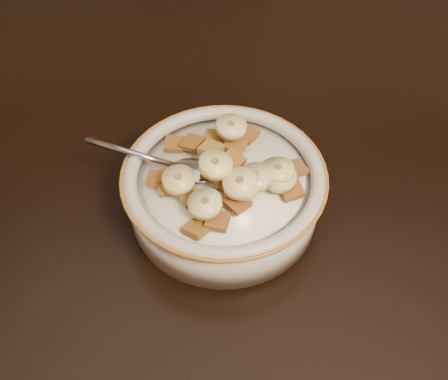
{
  "coord_description": "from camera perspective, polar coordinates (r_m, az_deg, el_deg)",
  "views": [
    {
      "loc": [
        -0.0,
        -0.37,
        1.16
      ],
      "look_at": [
        -0.01,
        -0.04,
        0.78
      ],
      "focal_mm": 40.0,
      "sensor_mm": 36.0,
      "label": 1
    }
  ],
  "objects": [
    {
      "name": "cereal_square_3",
      "position": [
        0.52,
        -1.13,
        5.94
      ],
      "size": [
        0.02,
        0.02,
        0.01
      ],
      "primitive_type": "cube",
      "rotation": [
        -0.12,
        0.09,
        2.98
      ],
      "color": "brown",
      "rests_on": "milk"
    },
    {
      "name": "cereal_square_16",
      "position": [
        0.48,
        7.77,
        -0.02
      ],
      "size": [
        0.03,
        0.03,
        0.01
      ],
      "primitive_type": "cube",
      "rotation": [
        -0.15,
        -0.04,
        1.88
      ],
      "color": "brown",
      "rests_on": "milk"
    },
    {
      "name": "banana_slice_0",
      "position": [
        0.47,
        -5.21,
        1.14
      ],
      "size": [
        0.04,
        0.04,
        0.01
      ],
      "primitive_type": "cylinder",
      "rotation": [
        -0.03,
        -0.07,
        2.61
      ],
      "color": "beige",
      "rests_on": "milk"
    },
    {
      "name": "table",
      "position": [
        0.57,
        1.03,
        -0.11
      ],
      "size": [
        1.41,
        0.91,
        0.04
      ],
      "primitive_type": "cube",
      "rotation": [
        0.0,
        0.0,
        0.01
      ],
      "color": "black",
      "rests_on": "floor"
    },
    {
      "name": "banana_slice_2",
      "position": [
        0.45,
        1.81,
        0.78
      ],
      "size": [
        0.03,
        0.03,
        0.02
      ],
      "primitive_type": "cylinder",
      "rotation": [
        0.1,
        -0.11,
        0.08
      ],
      "color": "#F9DA9B",
      "rests_on": "milk"
    },
    {
      "name": "banana_slice_3",
      "position": [
        0.47,
        6.41,
        1.45
      ],
      "size": [
        0.03,
        0.03,
        0.02
      ],
      "primitive_type": "cylinder",
      "rotation": [
        -0.12,
        -0.13,
        3.06
      ],
      "color": "#E1D289",
      "rests_on": "milk"
    },
    {
      "name": "cereal_square_1",
      "position": [
        0.48,
        -6.36,
        0.56
      ],
      "size": [
        0.02,
        0.02,
        0.01
      ],
      "primitive_type": "cube",
      "rotation": [
        0.13,
        -0.11,
        0.23
      ],
      "color": "olive",
      "rests_on": "milk"
    },
    {
      "name": "cereal_square_5",
      "position": [
        0.46,
        1.55,
        -1.5
      ],
      "size": [
        0.03,
        0.03,
        0.01
      ],
      "primitive_type": "cube",
      "rotation": [
        0.04,
        -0.03,
        2.33
      ],
      "color": "brown",
      "rests_on": "milk"
    },
    {
      "name": "cereal_square_12",
      "position": [
        0.49,
        8.07,
        2.42
      ],
      "size": [
        0.03,
        0.03,
        0.01
      ],
      "primitive_type": "cube",
      "rotation": [
        -0.05,
        0.13,
        1.99
      ],
      "color": "brown",
      "rests_on": "milk"
    },
    {
      "name": "cereal_square_8",
      "position": [
        0.47,
        -1.38,
        2.33
      ],
      "size": [
        0.02,
        0.02,
        0.01
      ],
      "primitive_type": "cube",
      "rotation": [
        0.06,
        -0.1,
        1.46
      ],
      "color": "brown",
      "rests_on": "milk"
    },
    {
      "name": "cereal_square_11",
      "position": [
        0.47,
        0.82,
        1.8
      ],
      "size": [
        0.03,
        0.03,
        0.01
      ],
      "primitive_type": "cube",
      "rotation": [
        0.01,
        0.02,
        1.07
      ],
      "color": "brown",
      "rests_on": "milk"
    },
    {
      "name": "milk",
      "position": [
        0.49,
        0.0,
        1.24
      ],
      "size": [
        0.16,
        0.16,
        0.0
      ],
      "primitive_type": "cylinder",
      "color": "white",
      "rests_on": "cereal_bowl"
    },
    {
      "name": "cereal_square_14",
      "position": [
        0.47,
        2.56,
        1.34
      ],
      "size": [
        0.03,
        0.03,
        0.01
      ],
      "primitive_type": "cube",
      "rotation": [
        0.23,
        -0.07,
        2.54
      ],
      "color": "brown",
      "rests_on": "milk"
    },
    {
      "name": "cereal_bowl",
      "position": [
        0.51,
        0.0,
        -0.49
      ],
      "size": [
        0.19,
        0.19,
        0.05
      ],
      "primitive_type": "cylinder",
      "color": "beige",
      "rests_on": "table"
    },
    {
      "name": "banana_slice_8",
      "position": [
        0.51,
        0.82,
        7.21
      ],
      "size": [
        0.04,
        0.04,
        0.01
      ],
      "primitive_type": "cylinder",
      "rotation": [
        0.06,
        0.09,
        0.29
      ],
      "color": "beige",
      "rests_on": "milk"
    },
    {
      "name": "banana_slice_4",
      "position": [
        0.47,
        6.16,
        2.24
      ],
      "size": [
        0.04,
        0.04,
        0.01
      ],
      "primitive_type": "cylinder",
      "rotation": [
        0.03,
        0.11,
        2.29
      ],
      "color": "#FFEAA3",
      "rests_on": "milk"
    },
    {
      "name": "cereal_square_17",
      "position": [
        0.48,
        4.5,
        2.0
      ],
      "size": [
        0.02,
        0.02,
        0.01
      ],
      "primitive_type": "cube",
      "rotation": [
        -0.24,
        -0.15,
        1.53
      ],
      "color": "brown",
      "rests_on": "milk"
    },
    {
      "name": "cereal_square_10",
      "position": [
        0.45,
        -0.72,
        -3.52
      ],
      "size": [
        0.02,
        0.02,
        0.01
      ],
      "primitive_type": "cube",
      "rotation": [
        -0.01,
        0.05,
        2.91
      ],
      "color": "brown",
      "rests_on": "milk"
    },
    {
      "name": "banana_slice_7",
      "position": [
        0.45,
        2.21,
        0.65
      ],
      "size": [
        0.04,
        0.04,
        0.01
      ],
      "primitive_type": "cylinder",
      "rotation": [
        -0.09,
        -0.03,
        2.65
      ],
      "color": "#F6E782",
      "rests_on": "milk"
    },
    {
      "name": "cereal_square_19",
      "position": [
        0.51,
        1.35,
        5.19
      ],
      "size": [
        0.03,
        0.03,
        0.01
      ],
      "primitive_type": "cube",
      "rotation": [
        0.22,
        -0.1,
        1.17
      ],
      "color": "brown",
      "rests_on": "milk"
    },
    {
      "name": "cereal_square_18",
      "position": [
        0.53,
        2.65,
        6.35
      ],
      "size": [
        0.03,
        0.03,
        0.01
      ],
      "primitive_type": "cube",
      "rotation": [
        -0.1,
        0.03,
        2.53
      ],
      "color": "olive",
      "rests_on": "milk"
    },
    {
      "name": "spoon",
      "position": [
        0.49,
        -3.5,
        2.18
      ],
      "size": [
        0.05,
        0.04,
        0.01
      ],
      "primitive_type": "ellipsoid",
      "rotation": [
        0.0,
        0.0,
        4.51
      ],
      "color": "#97A0B4",
      "rests_on": "cereal_bowl"
    },
    {
      "name": "cereal_square_9",
      "position": [
        0.46,
        0.74,
        0.7
      ],
      "size": [
        0.03,
        0.03,
        0.01
      ],
      "primitive_type": "cube",
      "rotation": [
        0.17,
        -0.1,
        1.26
      ],
      "color": "brown",
      "rests_on": "milk"
    },
    {
      "name": "cereal_square_13",
      "position": [
        0.49,
        -7.54,
        1.43
      ],
      "size": [
        0.02,
        0.02,
        0.01
      ],
      "primitive_type": "cube",
      "rotation": [
        -0.23,
        0.18,
        1.53
      ],
      "color": "brown",
      "rests_on": "milk"
    },
    {
      "name": "banana_slice_5",
      "position": [
        0.45,
        -0.98,
        2.89
      ],
      "size": [
        0.04,
        0.04,
        0.02
      ],
      "primitive_type": "cylinder",
      "rotation": [
        0.14,
        -0.11,
        2.12
      ],
      "color": "#F5E495",
      "rests_on": "milk"
    },
    {
      "name": "cereal_square_2",
      "position": [
        0.51,
        -3.62,
        5.38
      ],
      "size": [
        0.03,
        0.03,
        0.01
      ],
      "primitive_type": "cube",
      "rotation": [
        -0.17,
        -0.07,
        1.09
      ],
      "color": "brown",
      "rests_on": "milk"
    },
    {
      "name": "cereal_square_4",
      "position": [
        0.53,
        1.42,
        7.1
      ],
      "size": [
        0.03,
        0.03,
        0.01
      ],
      "primitive_type": "cube",
      "rotation": [
        -0.08,
        -0.11,
        0.72
      ],
      "color": "#8E5E18",
      "rests_on": "milk"
    },
    {
      "name": "cereal_square_15",
      "position": [
        0.49,
        -1.49,
        4.74
      ],
      "size": [
        0.03,
        0.03,
        0.01
      ],
      "primitive_type": "cube",
      "rotation": [
        -0.08,
        0.17,
        1.06
      ],
      "color": "olive",
      "rests_on": "milk"
    },
    {
      "name": "cereal_square_7",
      "position": [
        0.47,
        -3.99,
        -0.5
      ],
      "size": [
        0.03,
        0.03,
        0.01
      ],
      "primitive_type": "cube",
      "rotation": [
        -0.21,
        -0.09,
        2.21
      ],
      "color": "brown",
      "rests_on": "milk"
    },
    {
      "name": "cereal_square_6",
      "position": [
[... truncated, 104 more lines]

